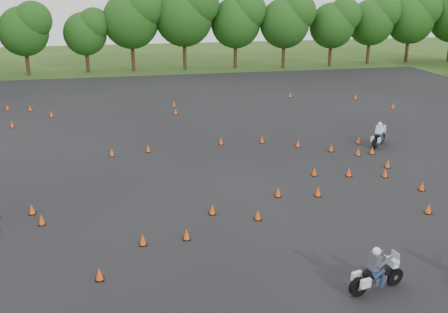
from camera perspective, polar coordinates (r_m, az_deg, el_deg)
ground at (r=23.18m, az=2.03°, el=-5.97°), size 140.00×140.00×0.00m
asphalt_pad at (r=28.60m, az=-0.82°, el=-0.99°), size 62.00×62.00×0.00m
treeline at (r=55.87m, az=-6.04°, el=13.66°), size 87.29×32.64×10.76m
traffic_cones at (r=27.21m, az=0.40°, el=-1.55°), size 36.77×32.48×0.45m
rider_grey at (r=17.79m, az=17.15°, el=-12.07°), size 2.28×1.16×1.69m
rider_white at (r=33.38m, az=17.32°, el=2.52°), size 1.93×1.90×1.60m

